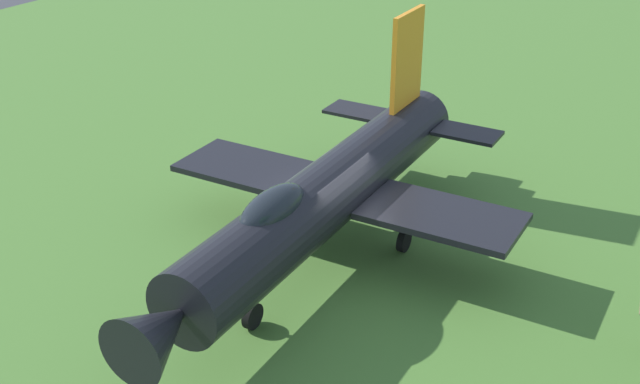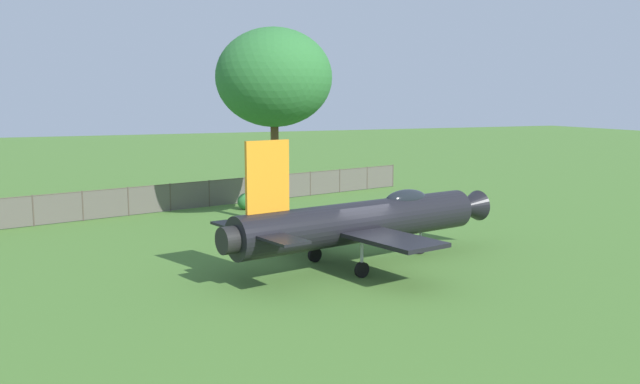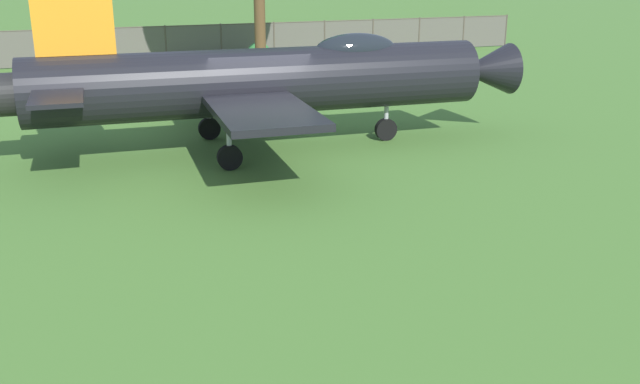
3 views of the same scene
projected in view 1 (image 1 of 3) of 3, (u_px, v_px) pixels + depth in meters
ground_plane at (329, 256)px, 19.99m from camera, size 200.00×200.00×0.00m
display_jet at (322, 197)px, 18.88m from camera, size 13.39×9.35×5.27m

